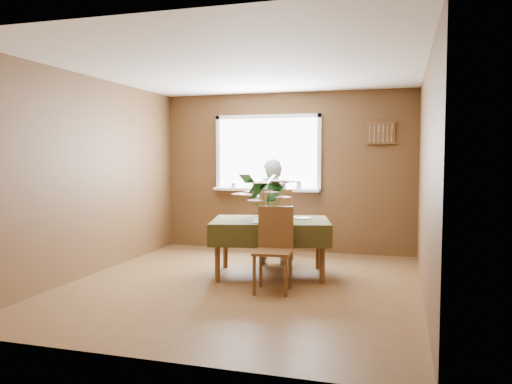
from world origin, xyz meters
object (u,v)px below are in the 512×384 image
(chair_far, at_px, (277,223))
(seated_woman, at_px, (272,212))
(dining_table, at_px, (271,226))
(flower_bouquet, at_px, (265,194))
(chair_near, at_px, (274,245))

(chair_far, bearing_deg, seated_woman, 29.70)
(dining_table, distance_m, flower_bouquet, 0.49)
(seated_woman, distance_m, flower_bouquet, 0.96)
(chair_far, distance_m, seated_woman, 0.18)
(chair_far, xyz_separation_m, seated_woman, (-0.05, -0.04, 0.16))
(dining_table, xyz_separation_m, chair_near, (0.22, -0.67, -0.11))
(flower_bouquet, bearing_deg, chair_far, 95.12)
(flower_bouquet, bearing_deg, seated_woman, 98.71)
(chair_far, height_order, seated_woman, seated_woman)
(dining_table, distance_m, chair_near, 0.71)
(dining_table, relative_size, chair_far, 1.56)
(seated_woman, relative_size, flower_bouquet, 2.41)
(chair_near, bearing_deg, seated_woman, 101.24)
(chair_far, xyz_separation_m, flower_bouquet, (0.08, -0.94, 0.48))
(seated_woman, bearing_deg, chair_far, -153.27)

